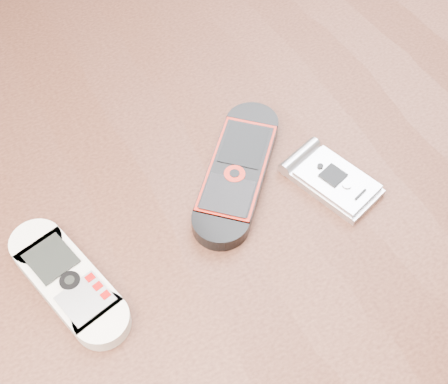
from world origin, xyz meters
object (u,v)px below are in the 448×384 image
at_px(table, 220,258).
at_px(motorola_razr, 334,181).
at_px(nokia_white, 68,281).
at_px(nokia_black_red, 237,171).

height_order(table, motorola_razr, motorola_razr).
relative_size(table, nokia_white, 8.66).
distance_m(table, motorola_razr, 0.16).
distance_m(nokia_white, nokia_black_red, 0.18).
distance_m(nokia_black_red, motorola_razr, 0.09).
height_order(nokia_black_red, motorola_razr, nokia_black_red).
xyz_separation_m(nokia_black_red, motorola_razr, (0.07, -0.05, -0.00)).
xyz_separation_m(table, nokia_black_red, (0.03, 0.02, 0.11)).
height_order(nokia_white, motorola_razr, nokia_white).
bearing_deg(table, motorola_razr, -18.28).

